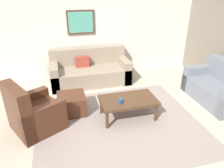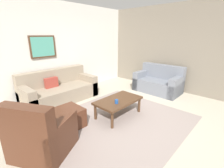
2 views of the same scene
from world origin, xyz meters
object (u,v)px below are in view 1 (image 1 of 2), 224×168
Objects in this scene: armchair_leather at (33,115)px; coffee_table at (128,101)px; couch_main at (90,71)px; ottoman at (72,104)px; cup at (120,101)px; framed_artwork at (81,22)px; couch_loveseat at (219,88)px.

armchair_leather is 0.99× the size of coffee_table.
coffee_table is (0.46, -1.91, 0.06)m from couch_main.
ottoman is at bearing 157.28° from coffee_table.
couch_main is 2.29m from armchair_leather.
coffee_table is at bearing 30.32° from cup.
framed_artwork is (0.50, 1.89, 1.32)m from ottoman.
couch_loveseat is 2.43m from cup.
couch_loveseat is 4.02m from armchair_leather.
armchair_leather is at bearing 174.22° from cup.
framed_artwork is at bearing 103.72° from coffee_table.
couch_main is at bearing 97.55° from cup.
cup is at bearing -32.62° from ottoman.
couch_main is at bearing -75.70° from framed_artwork.
ottoman is 0.78× the size of framed_artwork.
couch_loveseat is 2.59× the size of ottoman.
framed_artwork is at bearing 104.30° from couch_main.
armchair_leather is at bearing -125.63° from couch_main.
coffee_table is at bearing -22.72° from ottoman.
ottoman is 6.17× the size of cup.
couch_main is 2.83× the size of framed_artwork.
cup is at bearing -82.45° from couch_main.
couch_main and couch_loveseat have the same top height.
ottoman is 2.36m from framed_artwork.
couch_main is at bearing 146.18° from couch_loveseat.
couch_loveseat is (2.68, -1.80, 0.00)m from couch_main.
couch_loveseat is 1.34× the size of armchair_leather.
couch_loveseat is at bearing 0.93° from armchair_leather.
ottoman is at bearing -112.68° from couch_main.
couch_loveseat is 3.31m from ottoman.
coffee_table is at bearing -1.56° from armchair_leather.
cup reaches higher than ottoman.
couch_main is 1.59m from ottoman.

